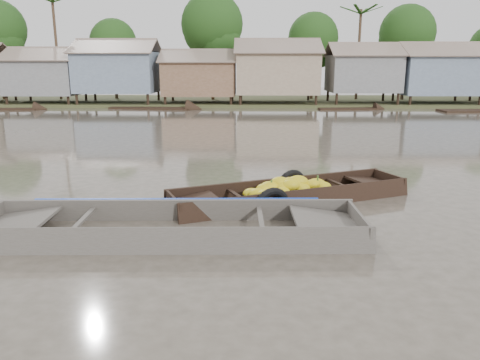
{
  "coord_description": "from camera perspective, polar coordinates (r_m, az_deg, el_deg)",
  "views": [
    {
      "loc": [
        0.03,
        -9.72,
        3.41
      ],
      "look_at": [
        -0.11,
        0.71,
        0.8
      ],
      "focal_mm": 35.0,
      "sensor_mm": 36.0,
      "label": 1
    }
  ],
  "objects": [
    {
      "name": "distant_boats",
      "position": [
        34.27,
        12.1,
        7.93
      ],
      "size": [
        46.25,
        14.75,
        0.35
      ],
      "color": "black",
      "rests_on": "ground"
    },
    {
      "name": "banana_boat",
      "position": [
        11.92,
        5.85,
        -1.71
      ],
      "size": [
        6.34,
        3.81,
        0.9
      ],
      "rotation": [
        0.0,
        0.0,
        0.4
      ],
      "color": "black",
      "rests_on": "ground"
    },
    {
      "name": "viewer_boat",
      "position": [
        9.68,
        -8.22,
        -6.3
      ],
      "size": [
        7.81,
        2.21,
        0.62
      ],
      "rotation": [
        0.0,
        0.0,
        0.02
      ],
      "color": "#48433D",
      "rests_on": "ground"
    },
    {
      "name": "riverbank",
      "position": [
        41.69,
        5.05,
        13.52
      ],
      "size": [
        120.0,
        12.47,
        10.22
      ],
      "color": "#384723",
      "rests_on": "ground"
    },
    {
      "name": "ground",
      "position": [
        10.3,
        0.57,
        -5.29
      ],
      "size": [
        120.0,
        120.0,
        0.0
      ],
      "primitive_type": "plane",
      "color": "#484237",
      "rests_on": "ground"
    }
  ]
}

